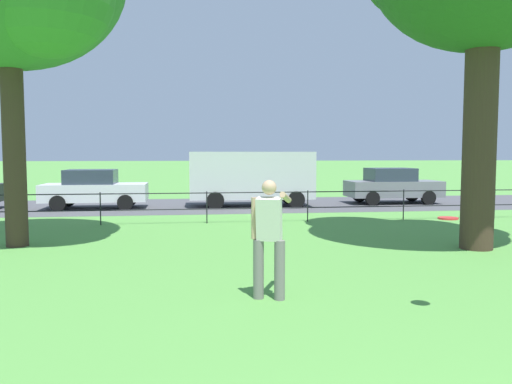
{
  "coord_description": "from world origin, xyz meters",
  "views": [
    {
      "loc": [
        -2.12,
        -1.14,
        2.17
      ],
      "look_at": [
        -0.61,
        10.36,
        1.29
      ],
      "focal_mm": 35.44,
      "sensor_mm": 36.0,
      "label": 1
    }
  ],
  "objects": [
    {
      "name": "car_white_right",
      "position": [
        -5.87,
        19.38,
        0.78
      ],
      "size": [
        4.01,
        1.84,
        1.54
      ],
      "color": "silver",
      "rests_on": "ground"
    },
    {
      "name": "frisbee",
      "position": [
        1.32,
        5.21,
        1.3
      ],
      "size": [
        0.37,
        0.37,
        0.03
      ],
      "color": "red"
    },
    {
      "name": "park_fence",
      "position": [
        0.0,
        14.54,
        0.66
      ],
      "size": [
        28.95,
        0.04,
        1.0
      ],
      "color": "black",
      "rests_on": "ground"
    },
    {
      "name": "street_strip",
      "position": [
        0.0,
        20.01,
        0.0
      ],
      "size": [
        80.0,
        6.44,
        0.01
      ],
      "primitive_type": "cube",
      "color": "#4C4C51",
      "rests_on": "ground"
    },
    {
      "name": "car_grey_center",
      "position": [
        6.64,
        19.85,
        0.78
      ],
      "size": [
        4.0,
        1.82,
        1.54
      ],
      "color": "slate",
      "rests_on": "ground"
    },
    {
      "name": "person_thrower",
      "position": [
        -0.96,
        6.19,
        0.96
      ],
      "size": [
        0.69,
        0.73,
        1.78
      ],
      "color": "slate",
      "rests_on": "ground"
    },
    {
      "name": "panel_van_far_right",
      "position": [
        0.41,
        19.43,
        1.27
      ],
      "size": [
        5.05,
        2.21,
        2.24
      ],
      "color": "silver",
      "rests_on": "ground"
    }
  ]
}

